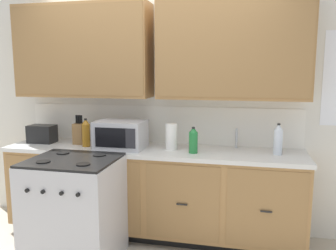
{
  "coord_description": "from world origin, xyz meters",
  "views": [
    {
      "loc": [
        0.92,
        -3.0,
        1.69
      ],
      "look_at": [
        0.18,
        0.27,
        1.17
      ],
      "focal_mm": 37.17,
      "sensor_mm": 36.0,
      "label": 1
    }
  ],
  "objects_px": {
    "microwave": "(121,135)",
    "bottle_green": "(193,140)",
    "toaster": "(42,134)",
    "stove_range": "(75,210)",
    "bottle_amber": "(86,133)",
    "paper_towel_roll": "(171,137)",
    "bottle_clear": "(278,139)",
    "knife_block": "(80,133)"
  },
  "relations": [
    {
      "from": "knife_block",
      "to": "bottle_amber",
      "type": "xyz_separation_m",
      "value": [
        0.13,
        -0.11,
        0.03
      ]
    },
    {
      "from": "toaster",
      "to": "bottle_amber",
      "type": "height_order",
      "value": "bottle_amber"
    },
    {
      "from": "knife_block",
      "to": "paper_towel_roll",
      "type": "relative_size",
      "value": 1.19
    },
    {
      "from": "bottle_amber",
      "to": "knife_block",
      "type": "bearing_deg",
      "value": 137.92
    },
    {
      "from": "microwave",
      "to": "stove_range",
      "type": "bearing_deg",
      "value": -111.87
    },
    {
      "from": "toaster",
      "to": "paper_towel_roll",
      "type": "bearing_deg",
      "value": -1.02
    },
    {
      "from": "bottle_amber",
      "to": "bottle_clear",
      "type": "height_order",
      "value": "bottle_clear"
    },
    {
      "from": "microwave",
      "to": "bottle_green",
      "type": "distance_m",
      "value": 0.74
    },
    {
      "from": "knife_block",
      "to": "bottle_clear",
      "type": "distance_m",
      "value": 2.03
    },
    {
      "from": "microwave",
      "to": "toaster",
      "type": "relative_size",
      "value": 1.71
    },
    {
      "from": "stove_range",
      "to": "paper_towel_roll",
      "type": "xyz_separation_m",
      "value": [
        0.74,
        0.63,
        0.58
      ]
    },
    {
      "from": "toaster",
      "to": "bottle_green",
      "type": "relative_size",
      "value": 1.12
    },
    {
      "from": "bottle_clear",
      "to": "bottle_green",
      "type": "bearing_deg",
      "value": -171.36
    },
    {
      "from": "paper_towel_roll",
      "to": "bottle_amber",
      "type": "height_order",
      "value": "bottle_amber"
    },
    {
      "from": "microwave",
      "to": "bottle_clear",
      "type": "xyz_separation_m",
      "value": [
        1.52,
        0.07,
        0.0
      ]
    },
    {
      "from": "paper_towel_roll",
      "to": "stove_range",
      "type": "bearing_deg",
      "value": -139.51
    },
    {
      "from": "paper_towel_roll",
      "to": "bottle_amber",
      "type": "xyz_separation_m",
      "value": [
        -0.89,
        -0.06,
        0.01
      ]
    },
    {
      "from": "toaster",
      "to": "knife_block",
      "type": "xyz_separation_m",
      "value": [
        0.43,
        0.03,
        0.02
      ]
    },
    {
      "from": "toaster",
      "to": "bottle_clear",
      "type": "height_order",
      "value": "bottle_clear"
    },
    {
      "from": "microwave",
      "to": "paper_towel_roll",
      "type": "relative_size",
      "value": 1.85
    },
    {
      "from": "bottle_green",
      "to": "paper_towel_roll",
      "type": "bearing_deg",
      "value": 156.43
    },
    {
      "from": "microwave",
      "to": "knife_block",
      "type": "height_order",
      "value": "knife_block"
    },
    {
      "from": "microwave",
      "to": "bottle_amber",
      "type": "relative_size",
      "value": 1.65
    },
    {
      "from": "bottle_amber",
      "to": "microwave",
      "type": "bearing_deg",
      "value": 0.6
    },
    {
      "from": "bottle_clear",
      "to": "microwave",
      "type": "bearing_deg",
      "value": -177.31
    },
    {
      "from": "knife_block",
      "to": "toaster",
      "type": "bearing_deg",
      "value": -176.11
    },
    {
      "from": "stove_range",
      "to": "knife_block",
      "type": "height_order",
      "value": "knife_block"
    },
    {
      "from": "stove_range",
      "to": "paper_towel_roll",
      "type": "height_order",
      "value": "paper_towel_roll"
    },
    {
      "from": "stove_range",
      "to": "bottle_amber",
      "type": "xyz_separation_m",
      "value": [
        -0.15,
        0.57,
        0.59
      ]
    },
    {
      "from": "toaster",
      "to": "bottle_green",
      "type": "height_order",
      "value": "bottle_green"
    },
    {
      "from": "stove_range",
      "to": "toaster",
      "type": "relative_size",
      "value": 3.39
    },
    {
      "from": "stove_range",
      "to": "toaster",
      "type": "distance_m",
      "value": 1.11
    },
    {
      "from": "paper_towel_roll",
      "to": "bottle_clear",
      "type": "relative_size",
      "value": 0.89
    },
    {
      "from": "stove_range",
      "to": "knife_block",
      "type": "relative_size",
      "value": 3.06
    },
    {
      "from": "microwave",
      "to": "bottle_clear",
      "type": "relative_size",
      "value": 1.64
    },
    {
      "from": "toaster",
      "to": "bottle_green",
      "type": "xyz_separation_m",
      "value": [
        1.68,
        -0.13,
        0.03
      ]
    },
    {
      "from": "paper_towel_roll",
      "to": "bottle_amber",
      "type": "relative_size",
      "value": 0.89
    },
    {
      "from": "bottle_amber",
      "to": "toaster",
      "type": "bearing_deg",
      "value": 171.35
    },
    {
      "from": "bottle_amber",
      "to": "stove_range",
      "type": "bearing_deg",
      "value": -75.63
    },
    {
      "from": "bottle_amber",
      "to": "paper_towel_roll",
      "type": "bearing_deg",
      "value": 3.84
    },
    {
      "from": "microwave",
      "to": "bottle_green",
      "type": "relative_size",
      "value": 1.91
    },
    {
      "from": "toaster",
      "to": "stove_range",
      "type": "bearing_deg",
      "value": -42.9
    }
  ]
}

